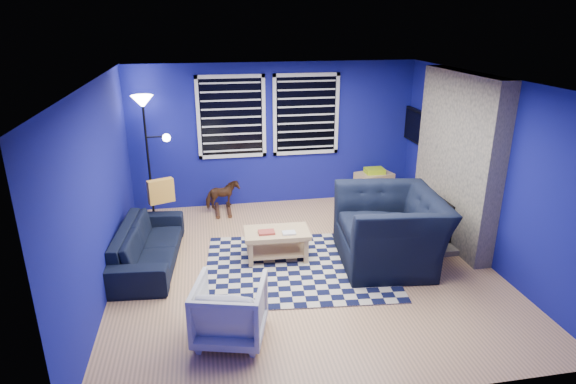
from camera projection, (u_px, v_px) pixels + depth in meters
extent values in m
plane|color=tan|center=(304.00, 266.00, 6.57)|extent=(5.00, 5.00, 0.00)
plane|color=white|center=(306.00, 80.00, 5.71)|extent=(5.00, 5.00, 0.00)
plane|color=navy|center=(275.00, 135.00, 8.45)|extent=(5.00, 0.00, 5.00)
plane|color=navy|center=(100.00, 192.00, 5.72)|extent=(0.00, 5.00, 5.00)
plane|color=navy|center=(484.00, 169.00, 6.56)|extent=(0.00, 5.00, 5.00)
cube|color=gray|center=(457.00, 160.00, 7.00)|extent=(0.26, 2.00, 2.50)
cube|color=black|center=(441.00, 217.00, 7.29)|extent=(0.04, 0.70, 0.60)
cube|color=gray|center=(431.00, 236.00, 7.37)|extent=(0.50, 1.20, 0.08)
cube|color=black|center=(231.00, 117.00, 8.19)|extent=(1.05, 0.02, 1.30)
cube|color=white|center=(230.00, 76.00, 7.94)|extent=(1.17, 0.05, 0.06)
cube|color=white|center=(233.00, 156.00, 8.41)|extent=(1.17, 0.05, 0.06)
cube|color=black|center=(306.00, 114.00, 8.40)|extent=(1.05, 0.02, 1.30)
cube|color=white|center=(307.00, 75.00, 8.16)|extent=(1.17, 0.05, 0.06)
cube|color=white|center=(306.00, 152.00, 8.63)|extent=(1.17, 0.05, 0.06)
cube|color=black|center=(418.00, 127.00, 8.35)|extent=(0.06, 1.00, 0.58)
cube|color=black|center=(417.00, 127.00, 8.34)|extent=(0.01, 0.92, 0.50)
cube|color=black|center=(298.00, 267.00, 6.54)|extent=(2.68, 2.23, 0.02)
imported|color=black|center=(149.00, 245.00, 6.56)|extent=(1.96, 0.90, 0.56)
imported|color=black|center=(390.00, 229.00, 6.55)|extent=(1.62, 1.45, 0.97)
imported|color=gray|center=(230.00, 310.00, 5.01)|extent=(0.88, 0.89, 0.67)
imported|color=#432B15|center=(223.00, 195.00, 8.29)|extent=(0.46, 0.63, 0.49)
cube|color=tan|center=(277.00, 233.00, 6.64)|extent=(0.92, 0.55, 0.06)
cube|color=tan|center=(277.00, 251.00, 6.74)|extent=(0.83, 0.47, 0.03)
cube|color=#A1372E|center=(267.00, 232.00, 6.55)|extent=(0.23, 0.17, 0.03)
cube|color=silver|center=(289.00, 233.00, 6.54)|extent=(0.19, 0.14, 0.03)
cube|color=tan|center=(251.00, 255.00, 6.46)|extent=(0.06, 0.06, 0.36)
cube|color=tan|center=(306.00, 251.00, 6.59)|extent=(0.06, 0.06, 0.36)
cube|color=tan|center=(248.00, 242.00, 6.83)|extent=(0.06, 0.06, 0.36)
cube|color=tan|center=(301.00, 238.00, 6.96)|extent=(0.06, 0.06, 0.36)
cube|color=tan|center=(373.00, 187.00, 8.86)|extent=(0.71, 0.57, 0.52)
cube|color=black|center=(373.00, 187.00, 8.86)|extent=(0.62, 0.50, 0.42)
cube|color=#ACD418|center=(375.00, 171.00, 8.75)|extent=(0.40, 0.34, 0.09)
cylinder|color=black|center=(154.00, 216.00, 8.20)|extent=(0.26, 0.26, 0.03)
cylinder|color=black|center=(149.00, 162.00, 7.87)|extent=(0.04, 0.04, 1.91)
cone|color=white|center=(142.00, 102.00, 7.53)|extent=(0.34, 0.34, 0.19)
sphere|color=white|center=(166.00, 138.00, 7.73)|extent=(0.13, 0.13, 0.13)
cube|color=gold|center=(161.00, 191.00, 7.23)|extent=(0.40, 0.25, 0.37)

